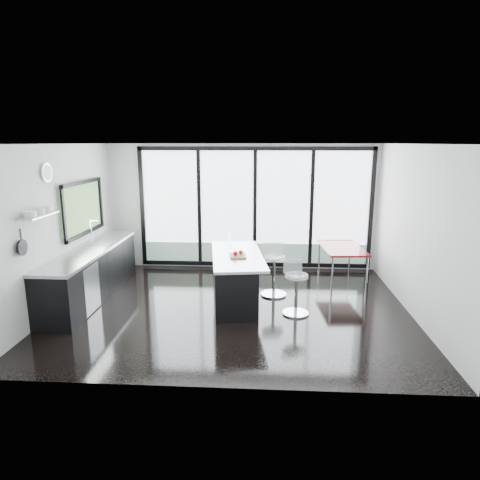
# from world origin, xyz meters

# --- Properties ---
(floor) EXTENTS (6.00, 5.00, 0.00)m
(floor) POSITION_xyz_m (0.00, 0.00, 0.00)
(floor) COLOR black
(floor) RESTS_ON ground
(ceiling) EXTENTS (6.00, 5.00, 0.00)m
(ceiling) POSITION_xyz_m (0.00, 0.00, 2.80)
(ceiling) COLOR white
(ceiling) RESTS_ON wall_back
(wall_back) EXTENTS (6.00, 0.09, 2.80)m
(wall_back) POSITION_xyz_m (0.27, 2.47, 1.27)
(wall_back) COLOR silver
(wall_back) RESTS_ON ground
(wall_front) EXTENTS (6.00, 0.00, 2.80)m
(wall_front) POSITION_xyz_m (0.00, -2.50, 1.40)
(wall_front) COLOR silver
(wall_front) RESTS_ON ground
(wall_left) EXTENTS (0.26, 5.00, 2.80)m
(wall_left) POSITION_xyz_m (-2.97, 0.27, 1.56)
(wall_left) COLOR silver
(wall_left) RESTS_ON ground
(wall_right) EXTENTS (0.00, 5.00, 2.80)m
(wall_right) POSITION_xyz_m (3.00, 0.00, 1.40)
(wall_right) COLOR silver
(wall_right) RESTS_ON ground
(counter_cabinets) EXTENTS (0.69, 3.24, 1.36)m
(counter_cabinets) POSITION_xyz_m (-2.67, 0.40, 0.46)
(counter_cabinets) COLOR black
(counter_cabinets) RESTS_ON floor
(island) EXTENTS (1.17, 2.20, 1.11)m
(island) POSITION_xyz_m (-0.03, 0.41, 0.44)
(island) COLOR black
(island) RESTS_ON floor
(bar_stool_near) EXTENTS (0.58, 0.58, 0.70)m
(bar_stool_near) POSITION_xyz_m (1.07, -0.21, 0.35)
(bar_stool_near) COLOR silver
(bar_stool_near) RESTS_ON floor
(bar_stool_far) EXTENTS (0.57, 0.57, 0.77)m
(bar_stool_far) POSITION_xyz_m (0.71, 0.68, 0.38)
(bar_stool_far) COLOR silver
(bar_stool_far) RESTS_ON floor
(red_table) EXTENTS (0.88, 1.41, 0.73)m
(red_table) POSITION_xyz_m (2.12, 1.62, 0.36)
(red_table) COLOR maroon
(red_table) RESTS_ON floor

